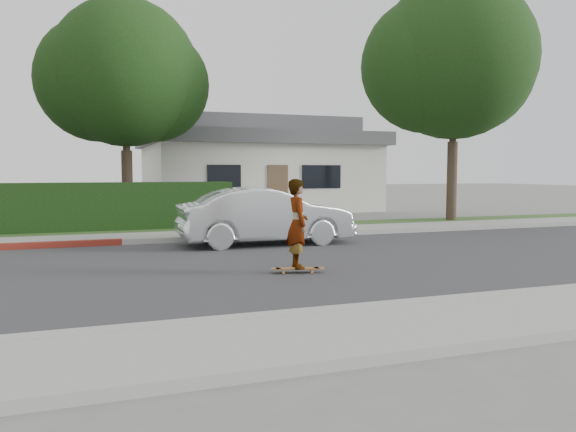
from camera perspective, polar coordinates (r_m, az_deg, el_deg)
name	(u,v)px	position (r m, az deg, el deg)	size (l,w,h in m)	color
ground	(77,277)	(10.52, -20.65, -5.78)	(120.00, 120.00, 0.00)	slate
road	(77,276)	(10.51, -20.65, -5.75)	(60.00, 8.00, 0.01)	#2D2D30
curb_near	(72,338)	(6.50, -21.12, -11.46)	(60.00, 0.20, 0.15)	#9E9E99
sidewalk_near	(70,367)	(5.64, -21.30, -14.09)	(60.00, 1.60, 0.12)	gray
curb_far	(79,244)	(14.56, -20.47, -2.66)	(60.00, 0.20, 0.15)	#9E9E99
sidewalk_far	(79,240)	(15.46, -20.43, -2.31)	(60.00, 1.60, 0.12)	gray
planting_strip	(80,234)	(17.05, -20.39, -1.73)	(60.00, 1.60, 0.10)	#2D4C1E
tree_center	(124,78)	(19.82, -16.32, 13.30)	(5.66, 4.84, 7.44)	#33261C
tree_right	(451,64)	(21.36, 16.22, 14.61)	(6.32, 5.60, 8.56)	#33261C
house	(255,166)	(27.49, -3.38, 5.11)	(10.60, 8.60, 4.30)	beige
skateboard	(297,269)	(10.13, 0.97, -5.38)	(0.98, 0.43, 0.09)	#CA8537
skateboarder	(298,224)	(10.02, 0.97, -0.79)	(0.58, 0.38, 1.60)	white
car_silver	(266,216)	(13.99, -2.29, -0.03)	(1.51, 4.33, 1.43)	silver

